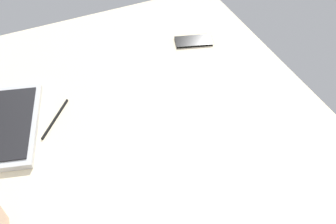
{
  "coord_description": "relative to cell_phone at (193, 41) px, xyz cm",
  "views": [
    {
      "loc": [
        -46.24,
        10.38,
        104.57
      ],
      "look_at": [
        20.77,
        -19.38,
        24.0
      ],
      "focal_mm": 39.15,
      "sensor_mm": 36.0,
      "label": 1
    }
  ],
  "objects": [
    {
      "name": "bed_mattress",
      "position": [
        -55.37,
        45.51,
        -9.4
      ],
      "size": [
        180.0,
        140.0,
        18.0
      ],
      "primitive_type": "cube",
      "color": "beige",
      "rests_on": "ground"
    },
    {
      "name": "cell_phone",
      "position": [
        0.0,
        0.0,
        0.0
      ],
      "size": [
        10.5,
        15.36,
        0.8
      ],
      "primitive_type": "cube",
      "rotation": [
        0.0,
        0.0,
        5.99
      ],
      "color": "black",
      "rests_on": "bed_mattress"
    },
    {
      "name": "charger_cable",
      "position": [
        -18.07,
        57.52,
        -0.1
      ],
      "size": [
        13.5,
        11.28,
        0.6
      ],
      "primitive_type": "cube",
      "rotation": [
        0.0,
        0.0,
        -0.69
      ],
      "color": "black",
      "rests_on": "bed_mattress"
    }
  ]
}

